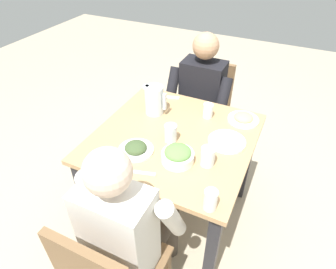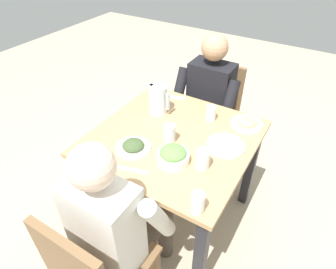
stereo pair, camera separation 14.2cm
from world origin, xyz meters
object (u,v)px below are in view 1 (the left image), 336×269
salad_bowl (178,155)px  water_glass_center (208,111)px  plate_fries (243,118)px  water_pitcher (154,100)px  water_glass_far_right (210,200)px  dining_table (174,151)px  chair_far (205,107)px  diner_far (197,104)px  plate_yoghurt (227,140)px  diner_near (130,223)px  plate_dolmas (136,149)px  water_glass_near_right (208,156)px  water_glass_by_pitcher (170,133)px

salad_bowl → water_glass_center: (0.01, 0.47, 0.01)m
plate_fries → water_pitcher: bearing=-163.8°
water_pitcher → water_glass_far_right: 0.83m
dining_table → plate_fries: 0.49m
dining_table → chair_far: bearing=94.5°
water_pitcher → water_glass_center: 0.35m
water_pitcher → diner_far: bearing=68.1°
water_glass_center → water_pitcher: bearing=-162.9°
water_pitcher → water_glass_center: bearing=17.1°
plate_yoghurt → water_glass_far_right: water_glass_far_right is taller
diner_near → plate_dolmas: size_ratio=5.86×
plate_fries → water_glass_near_right: bearing=-98.9°
diner_near → diner_far: same height
salad_bowl → chair_far: bearing=99.9°
dining_table → plate_fries: (0.34, 0.33, 0.14)m
plate_yoghurt → plate_fries: (0.03, 0.26, -0.00)m
salad_bowl → water_glass_by_pitcher: size_ratio=1.64×
diner_near → plate_fries: bearing=71.3°
plate_fries → water_glass_far_right: bearing=-87.8°
water_glass_near_right → diner_far: bearing=114.0°
plate_yoghurt → water_glass_far_right: 0.49m
diner_near → diner_far: 1.15m
diner_near → diner_far: size_ratio=1.00×
salad_bowl → plate_dolmas: 0.25m
water_glass_by_pitcher → plate_dolmas: bearing=-127.7°
chair_far → water_glass_near_right: 1.03m
chair_far → diner_far: size_ratio=0.75×
dining_table → diner_near: size_ratio=0.79×
chair_far → plate_yoghurt: size_ratio=3.99×
plate_fries → water_glass_near_right: 0.49m
chair_far → salad_bowl: chair_far is taller
water_pitcher → plate_dolmas: size_ratio=0.96×
plate_yoghurt → water_glass_near_right: size_ratio=2.03×
plate_yoghurt → plate_dolmas: bearing=-146.3°
plate_yoghurt → diner_near: bearing=-113.0°
water_glass_by_pitcher → dining_table: bearing=85.5°
plate_dolmas → water_glass_by_pitcher: (0.13, 0.17, 0.04)m
water_glass_near_right → water_glass_center: bearing=109.0°
water_pitcher → salad_bowl: size_ratio=1.08×
water_glass_center → water_glass_near_right: bearing=-71.0°
water_pitcher → plate_dolmas: water_pitcher is taller
water_glass_far_right → plate_fries: bearing=92.2°
water_glass_near_right → water_glass_far_right: size_ratio=1.01×
chair_far → plate_fries: bearing=-48.1°
salad_bowl → dining_table: bearing=119.4°
dining_table → water_glass_by_pitcher: water_glass_by_pitcher is taller
chair_far → water_glass_by_pitcher: 0.89m
water_glass_far_right → diner_far: bearing=113.4°
diner_near → water_glass_near_right: bearing=61.6°
chair_far → salad_bowl: bearing=-80.1°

